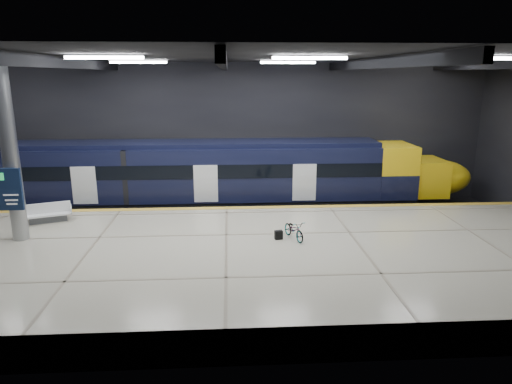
{
  "coord_description": "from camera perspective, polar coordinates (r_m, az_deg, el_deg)",
  "views": [
    {
      "loc": [
        0.16,
        -18.31,
        7.33
      ],
      "look_at": [
        1.34,
        1.5,
        2.2
      ],
      "focal_mm": 32.0,
      "sensor_mm": 36.0,
      "label": 1
    }
  ],
  "objects": [
    {
      "name": "rails",
      "position": [
        24.89,
        -3.63,
        -2.47
      ],
      "size": [
        30.0,
        1.52,
        0.16
      ],
      "color": "gray",
      "rests_on": "ground"
    },
    {
      "name": "platform",
      "position": [
        17.2,
        -3.71,
        -8.75
      ],
      "size": [
        30.0,
        11.0,
        1.1
      ],
      "primitive_type": "cube",
      "color": "beige",
      "rests_on": "ground"
    },
    {
      "name": "train",
      "position": [
        24.5,
        -8.96,
        1.89
      ],
      "size": [
        29.4,
        2.84,
        3.79
      ],
      "color": "black",
      "rests_on": "ground"
    },
    {
      "name": "safety_strip",
      "position": [
        21.96,
        -3.69,
        -2.0
      ],
      "size": [
        30.0,
        0.4,
        0.01
      ],
      "primitive_type": "cube",
      "color": "gold",
      "rests_on": "platform"
    },
    {
      "name": "pannier_bag",
      "position": [
        17.83,
        2.85,
        -5.37
      ],
      "size": [
        0.33,
        0.24,
        0.35
      ],
      "primitive_type": "cube",
      "rotation": [
        0.0,
        0.0,
        0.21
      ],
      "color": "black",
      "rests_on": "platform"
    },
    {
      "name": "info_column",
      "position": [
        19.33,
        -28.42,
        4.22
      ],
      "size": [
        0.9,
        0.78,
        6.9
      ],
      "color": "#9EA0A5",
      "rests_on": "platform"
    },
    {
      "name": "room_shell",
      "position": [
        18.39,
        -3.95,
        9.43
      ],
      "size": [
        30.1,
        16.1,
        8.05
      ],
      "color": "black",
      "rests_on": "ground"
    },
    {
      "name": "bench",
      "position": [
        21.8,
        -24.54,
        -2.64
      ],
      "size": [
        2.09,
        1.4,
        0.85
      ],
      "rotation": [
        0.0,
        0.0,
        0.34
      ],
      "color": "#595B60",
      "rests_on": "platform"
    },
    {
      "name": "ground",
      "position": [
        19.72,
        -3.66,
        -7.35
      ],
      "size": [
        30.0,
        30.0,
        0.0
      ],
      "primitive_type": "plane",
      "color": "black",
      "rests_on": "ground"
    },
    {
      "name": "bicycle",
      "position": [
        17.84,
        4.78,
        -4.71
      ],
      "size": [
        0.98,
        1.53,
        0.76
      ],
      "primitive_type": "imported",
      "rotation": [
        0.0,
        0.0,
        0.36
      ],
      "color": "#99999E",
      "rests_on": "platform"
    }
  ]
}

